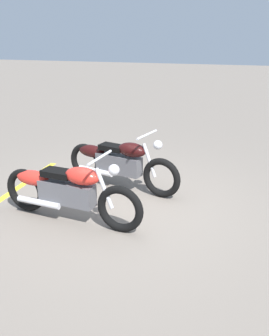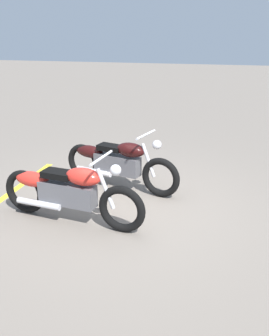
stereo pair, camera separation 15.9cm
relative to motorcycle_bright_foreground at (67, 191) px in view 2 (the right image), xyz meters
name	(u,v)px [view 2 (the right image)]	position (x,y,z in m)	size (l,w,h in m)	color
ground_plane	(121,205)	(0.57, 0.67, -0.46)	(60.00, 60.00, 0.00)	slate
motorcycle_bright_foreground	(67,191)	(0.00, 0.00, 0.00)	(2.23, 0.62, 1.04)	black
motorcycle_dark_foreground	(117,162)	(0.27, 1.36, 0.00)	(2.20, 0.73, 1.04)	black
parking_stripe_near	(6,196)	(-1.37, 0.46, -0.46)	(3.20, 0.12, 0.01)	yellow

